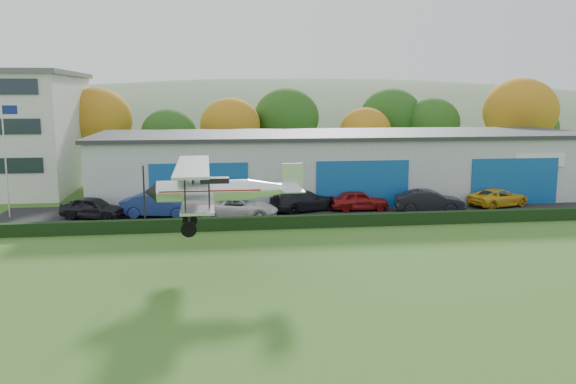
{
  "coord_description": "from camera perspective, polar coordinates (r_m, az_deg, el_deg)",
  "views": [
    {
      "loc": [
        -6.37,
        -20.42,
        8.44
      ],
      "look_at": [
        -2.09,
        10.96,
        3.21
      ],
      "focal_mm": 37.05,
      "sensor_mm": 36.0,
      "label": 1
    }
  ],
  "objects": [
    {
      "name": "flagpole",
      "position": [
        44.67,
        -25.41,
        3.78
      ],
      "size": [
        1.05,
        0.1,
        8.0
      ],
      "color": "silver",
      "rests_on": "ground"
    },
    {
      "name": "hangar",
      "position": [
        50.05,
        5.42,
        2.7
      ],
      "size": [
        40.6,
        12.6,
        5.3
      ],
      "color": "#B2B7BC",
      "rests_on": "ground"
    },
    {
      "name": "ground",
      "position": [
        22.99,
        9.09,
        -12.28
      ],
      "size": [
        300.0,
        300.0,
        0.0
      ],
      "primitive_type": "plane",
      "color": "#406A21",
      "rests_on": "ground"
    },
    {
      "name": "tree_belt",
      "position": [
        61.53,
        -1.03,
        6.73
      ],
      "size": [
        75.7,
        13.22,
        10.12
      ],
      "color": "#3D2614",
      "rests_on": "ground"
    },
    {
      "name": "car_4",
      "position": [
        43.67,
        6.85,
        -0.8
      ],
      "size": [
        4.26,
        1.73,
        1.45
      ],
      "primitive_type": "imported",
      "rotation": [
        0.0,
        0.0,
        1.57
      ],
      "color": "maroon",
      "rests_on": "apron"
    },
    {
      "name": "car_6",
      "position": [
        47.61,
        19.55,
        -0.5
      ],
      "size": [
        5.29,
        3.73,
        1.34
      ],
      "primitive_type": "imported",
      "rotation": [
        0.0,
        0.0,
        1.92
      ],
      "color": "gold",
      "rests_on": "apron"
    },
    {
      "name": "car_3",
      "position": [
        43.08,
        1.59,
        -0.82
      ],
      "size": [
        5.69,
        3.92,
        1.53
      ],
      "primitive_type": "imported",
      "rotation": [
        0.0,
        0.0,
        1.94
      ],
      "color": "black",
      "rests_on": "apron"
    },
    {
      "name": "apron",
      "position": [
        43.29,
        4.88,
        -1.87
      ],
      "size": [
        48.0,
        9.0,
        0.05
      ],
      "primitive_type": "cube",
      "color": "black",
      "rests_on": "ground"
    },
    {
      "name": "distant_hills",
      "position": [
        161.86,
        -7.0,
        1.67
      ],
      "size": [
        430.0,
        196.0,
        56.0
      ],
      "color": "#4C6642",
      "rests_on": "ground"
    },
    {
      "name": "hedge",
      "position": [
        38.64,
        6.45,
        -2.69
      ],
      "size": [
        46.0,
        0.6,
        0.8
      ],
      "primitive_type": "cube",
      "color": "black",
      "rests_on": "ground"
    },
    {
      "name": "car_1",
      "position": [
        41.9,
        -12.28,
        -1.22
      ],
      "size": [
        5.34,
        2.71,
        1.68
      ],
      "primitive_type": "imported",
      "rotation": [
        0.0,
        0.0,
        1.38
      ],
      "color": "navy",
      "rests_on": "apron"
    },
    {
      "name": "car_0",
      "position": [
        42.55,
        -18.19,
        -1.44
      ],
      "size": [
        4.76,
        3.1,
        1.51
      ],
      "primitive_type": "imported",
      "rotation": [
        0.0,
        0.0,
        1.25
      ],
      "color": "black",
      "rests_on": "apron"
    },
    {
      "name": "car_5",
      "position": [
        43.77,
        13.43,
        -0.87
      ],
      "size": [
        5.09,
        2.54,
        1.6
      ],
      "primitive_type": "imported",
      "rotation": [
        0.0,
        0.0,
        1.39
      ],
      "color": "black",
      "rests_on": "apron"
    },
    {
      "name": "biplane",
      "position": [
        28.69,
        -6.84,
        0.37
      ],
      "size": [
        7.63,
        8.66,
        3.27
      ],
      "rotation": [
        0.0,
        0.0,
        0.0
      ],
      "color": "silver"
    },
    {
      "name": "car_2",
      "position": [
        40.7,
        -4.68,
        -1.5
      ],
      "size": [
        5.66,
        3.43,
        1.47
      ],
      "primitive_type": "imported",
      "rotation": [
        0.0,
        0.0,
        1.37
      ],
      "color": "silver",
      "rests_on": "apron"
    }
  ]
}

